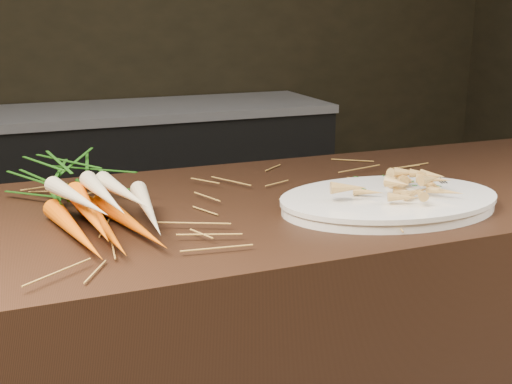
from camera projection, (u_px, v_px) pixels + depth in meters
back_counter at (146, 190)px, 3.21m from camera, size 1.82×0.62×0.84m
straw_bedding at (183, 206)px, 1.29m from camera, size 1.40×0.60×0.02m
root_veg_bunch at (83, 189)px, 1.26m from camera, size 0.24×0.57×0.10m
serving_platter at (389, 203)px, 1.30m from camera, size 0.47×0.34×0.02m
roasted_veg_heap at (390, 186)px, 1.29m from camera, size 0.23×0.18×0.05m
serving_fork at (464, 193)px, 1.32m from camera, size 0.06×0.17×0.00m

